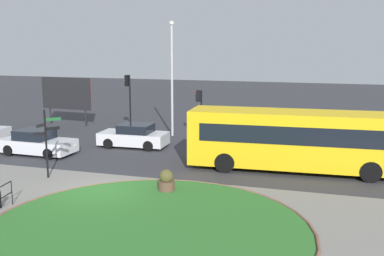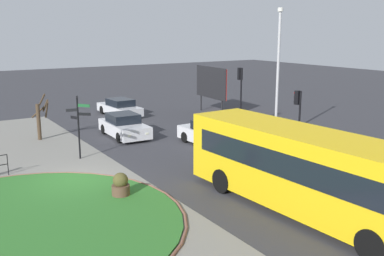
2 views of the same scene
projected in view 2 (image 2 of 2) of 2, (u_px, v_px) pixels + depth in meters
The scene contains 15 objects.
ground at pixel (78, 180), 19.91m from camera, with size 120.00×120.00×0.00m, color #333338.
sidewalk_paving at pixel (39, 187), 19.01m from camera, with size 32.00×8.54×0.02m, color gray.
grass_island at pixel (18, 226), 15.12m from camera, with size 11.31×11.31×0.10m, color #2D6B28.
grass_kerb_ring at pixel (18, 226), 15.12m from camera, with size 11.62×11.62×0.11m, color brown.
signpost_directional at pixel (79, 122), 22.77m from camera, with size 1.12×1.12×3.33m.
bus_yellow at pixel (308, 171), 15.97m from camera, with size 10.84×3.05×3.02m.
car_near_lane at pixel (124, 126), 27.93m from camera, with size 4.40×2.03×1.45m.
car_far_lane at pixel (120, 108), 34.89m from camera, with size 4.70×2.07×1.33m.
car_trailing at pixel (210, 134), 25.88m from camera, with size 4.26×2.07×1.44m.
traffic_light_near at pixel (240, 85), 29.00m from camera, with size 0.49×0.31×4.18m.
traffic_light_far at pixel (298, 106), 24.87m from camera, with size 0.49×0.30×3.28m.
lamppost_tall at pixel (278, 71), 26.31m from camera, with size 0.32×0.32×7.83m.
billboard_left at pixel (211, 83), 35.31m from camera, with size 4.50×0.45×3.74m.
planter_near_signpost at pixel (121, 186), 17.80m from camera, with size 0.72×0.72×1.02m.
street_tree_bare at pixel (40, 118), 27.01m from camera, with size 1.14×0.93×2.85m.
Camera 2 is at (18.75, -5.73, 6.57)m, focal length 41.66 mm.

